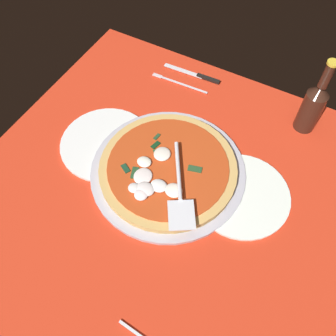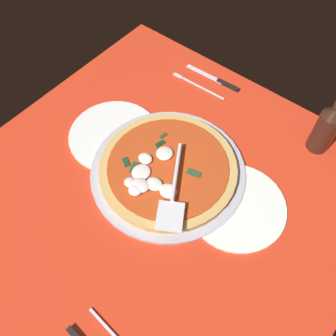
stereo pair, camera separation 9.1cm
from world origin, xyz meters
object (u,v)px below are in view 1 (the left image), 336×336
(pizza, at_px, (167,169))
(place_setting_far, at_px, (188,80))
(dinner_plate_left, at_px, (106,144))
(beer_bottle, at_px, (313,105))
(dinner_plate_right, at_px, (241,195))
(pizza_server, at_px, (180,190))

(pizza, height_order, place_setting_far, pizza)
(dinner_plate_left, relative_size, pizza, 0.71)
(pizza, bearing_deg, place_setting_far, 107.80)
(dinner_plate_left, distance_m, place_setting_far, 0.34)
(beer_bottle, bearing_deg, dinner_plate_left, -144.79)
(pizza, relative_size, place_setting_far, 1.65)
(pizza, bearing_deg, dinner_plate_right, 8.96)
(place_setting_far, xyz_separation_m, beer_bottle, (0.37, -0.01, 0.08))
(dinner_plate_right, xyz_separation_m, place_setting_far, (-0.30, 0.30, -0.00))
(dinner_plate_left, distance_m, beer_bottle, 0.56)
(pizza, height_order, pizza_server, pizza_server)
(dinner_plate_left, distance_m, dinner_plate_right, 0.39)
(dinner_plate_left, relative_size, beer_bottle, 1.07)
(pizza_server, bearing_deg, pizza, -161.20)
(pizza, xyz_separation_m, pizza_server, (0.06, -0.05, 0.03))
(dinner_plate_right, bearing_deg, dinner_plate_left, -175.89)
(dinner_plate_left, distance_m, pizza_server, 0.26)
(dinner_plate_right, distance_m, pizza_server, 0.16)
(dinner_plate_right, height_order, pizza, pizza)
(dinner_plate_right, xyz_separation_m, pizza, (-0.19, -0.03, 0.02))
(pizza, xyz_separation_m, place_setting_far, (-0.11, 0.33, -0.02))
(dinner_plate_right, relative_size, pizza_server, 1.08)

